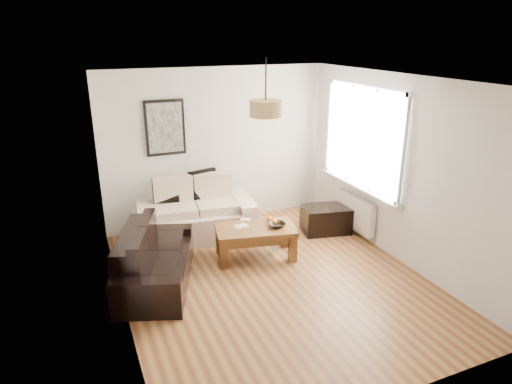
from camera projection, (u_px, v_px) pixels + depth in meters
name	position (u px, v px, depth m)	size (l,w,h in m)	color
floor	(274.00, 280.00, 5.97)	(4.50, 4.50, 0.00)	brown
ceiling	(277.00, 80.00, 5.10)	(3.80, 4.50, 0.00)	white
wall_back	(217.00, 147.00, 7.48)	(3.80, 0.04, 2.60)	silver
wall_front	(396.00, 273.00, 3.58)	(3.80, 0.04, 2.60)	silver
wall_left	(115.00, 211.00, 4.83)	(0.04, 4.50, 2.60)	silver
wall_right	(399.00, 170.00, 6.23)	(0.04, 4.50, 2.60)	silver
window_bay	(364.00, 138.00, 6.81)	(0.14, 1.90, 1.60)	white
radiator	(356.00, 213.00, 7.21)	(0.10, 0.90, 0.52)	white
poster	(165.00, 128.00, 7.01)	(0.62, 0.04, 0.87)	black
pendant_shade	(266.00, 108.00, 5.48)	(0.40, 0.40, 0.20)	tan
loveseat_cream	(196.00, 209.00, 7.16)	(1.80, 0.98, 0.90)	beige
sofa_leather	(155.00, 258.00, 5.80)	(1.68, 0.82, 0.73)	black
coffee_table	(256.00, 242.00, 6.53)	(1.13, 0.62, 0.46)	brown
ottoman	(326.00, 219.00, 7.37)	(0.76, 0.49, 0.43)	black
cushion_left	(166.00, 190.00, 7.09)	(0.41, 0.13, 0.41)	black
cushion_right	(204.00, 183.00, 7.32)	(0.45, 0.14, 0.45)	black
fruit_bowl	(277.00, 225.00, 6.48)	(0.23, 0.23, 0.06)	black
orange_a	(274.00, 221.00, 6.56)	(0.08, 0.08, 0.08)	orange
orange_b	(274.00, 220.00, 6.61)	(0.07, 0.07, 0.07)	orange
orange_c	(269.00, 219.00, 6.65)	(0.08, 0.08, 0.08)	#FF5715
papers	(241.00, 226.00, 6.51)	(0.20, 0.14, 0.01)	silver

